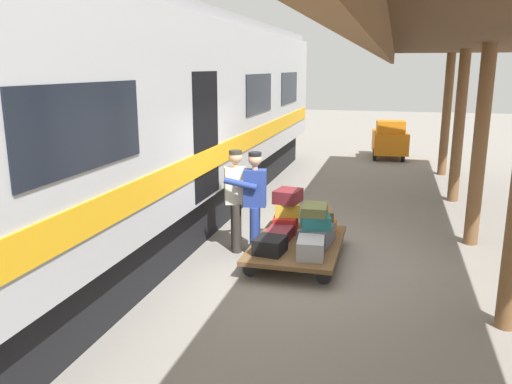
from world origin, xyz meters
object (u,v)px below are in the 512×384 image
(suitcase_orange_carryall, at_px, (321,227))
(suitcase_brown_leather, at_px, (319,216))
(suitcase_slate_roller, at_px, (316,235))
(suitcase_olive_duffel, at_px, (315,210))
(suitcase_black_hardshell, at_px, (270,245))
(train_car, at_px, (121,126))
(suitcase_red_plastic, at_px, (286,222))
(luggage_cart, at_px, (297,245))
(suitcase_gray_aluminum, at_px, (311,248))
(suitcase_teal_softside, at_px, (315,220))
(suitcase_burgundy_valise, at_px, (278,235))
(baggage_tug, at_px, (390,140))
(suitcase_yellow_case, at_px, (287,209))
(porter_in_overalls, at_px, (254,200))
(suitcase_maroon_trunk, at_px, (288,196))
(porter_by_door, at_px, (237,197))

(suitcase_orange_carryall, xyz_separation_m, suitcase_brown_leather, (0.04, 0.02, 0.21))
(suitcase_slate_roller, height_order, suitcase_olive_duffel, suitcase_olive_duffel)
(suitcase_black_hardshell, xyz_separation_m, suitcase_olive_duffel, (-0.58, -0.59, 0.44))
(suitcase_brown_leather, bearing_deg, suitcase_orange_carryall, -145.57)
(train_car, distance_m, suitcase_red_plastic, 3.20)
(luggage_cart, distance_m, suitcase_black_hardshell, 0.68)
(train_car, distance_m, suitcase_orange_carryall, 3.75)
(suitcase_orange_carryall, height_order, suitcase_gray_aluminum, suitcase_gray_aluminum)
(suitcase_teal_softside, bearing_deg, luggage_cart, -1.28)
(luggage_cart, xyz_separation_m, suitcase_teal_softside, (-0.29, 0.01, 0.43))
(suitcase_burgundy_valise, xyz_separation_m, baggage_tug, (-1.60, -10.16, 0.24))
(suitcase_slate_roller, xyz_separation_m, suitcase_yellow_case, (0.59, -0.62, 0.23))
(train_car, height_order, suitcase_black_hardshell, train_car)
(porter_in_overalls, bearing_deg, suitcase_red_plastic, -130.49)
(suitcase_maroon_trunk, bearing_deg, baggage_tug, -99.41)
(baggage_tug, bearing_deg, suitcase_slate_roller, 84.44)
(suitcase_gray_aluminum, bearing_deg, porter_in_overalls, -32.54)
(suitcase_burgundy_valise, xyz_separation_m, suitcase_maroon_trunk, (-0.02, -0.62, 0.50))
(suitcase_yellow_case, height_order, porter_by_door, porter_by_door)
(luggage_cart, height_order, suitcase_brown_leather, suitcase_brown_leather)
(suitcase_black_hardshell, bearing_deg, suitcase_brown_leather, -116.72)
(suitcase_red_plastic, relative_size, baggage_tug, 0.34)
(luggage_cart, xyz_separation_m, baggage_tug, (-1.30, -10.16, 0.38))
(porter_in_overalls, height_order, porter_by_door, same)
(suitcase_red_plastic, xyz_separation_m, suitcase_maroon_trunk, (-0.02, -0.04, 0.46))
(suitcase_burgundy_valise, bearing_deg, luggage_cart, -180.00)
(train_car, bearing_deg, porter_in_overalls, -177.71)
(train_car, bearing_deg, suitcase_black_hardshell, 167.87)
(suitcase_yellow_case, height_order, suitcase_brown_leather, suitcase_yellow_case)
(suitcase_red_plastic, relative_size, suitcase_olive_duffel, 1.13)
(suitcase_teal_softside, height_order, porter_in_overalls, porter_in_overalls)
(suitcase_red_plastic, distance_m, suitcase_brown_leather, 0.60)
(train_car, xyz_separation_m, suitcase_black_hardshell, (-2.69, 0.58, -1.65))
(suitcase_burgundy_valise, distance_m, suitcase_brown_leather, 0.83)
(suitcase_red_plastic, bearing_deg, porter_by_door, 28.56)
(train_car, height_order, suitcase_olive_duffel, train_car)
(suitcase_orange_carryall, xyz_separation_m, suitcase_yellow_case, (0.59, -0.03, 0.28))
(suitcase_gray_aluminum, bearing_deg, baggage_tug, -95.26)
(suitcase_orange_carryall, xyz_separation_m, suitcase_gray_aluminum, (-0.00, 1.17, 0.05))
(luggage_cart, height_order, suitcase_burgundy_valise, suitcase_burgundy_valise)
(suitcase_yellow_case, bearing_deg, suitcase_black_hardshell, 89.01)
(train_car, bearing_deg, suitcase_teal_softside, -179.95)
(suitcase_orange_carryall, distance_m, suitcase_brown_leather, 0.21)
(suitcase_slate_roller, bearing_deg, luggage_cart, -0.00)
(train_car, bearing_deg, suitcase_burgundy_valise, -179.80)
(suitcase_burgundy_valise, xyz_separation_m, suitcase_yellow_case, (-0.02, -0.62, 0.28))
(suitcase_red_plastic, relative_size, suitcase_brown_leather, 1.17)
(suitcase_orange_carryall, height_order, suitcase_slate_roller, suitcase_slate_roller)
(suitcase_olive_duffel, bearing_deg, baggage_tug, -95.77)
(suitcase_orange_carryall, bearing_deg, suitcase_slate_roller, 90.00)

